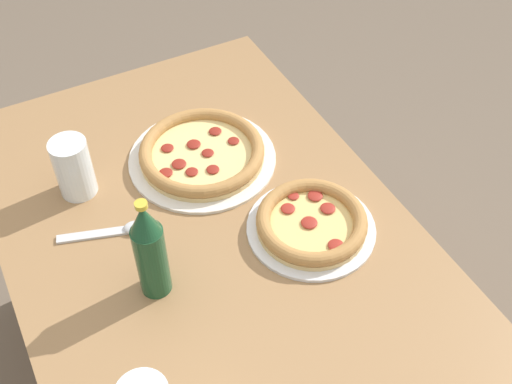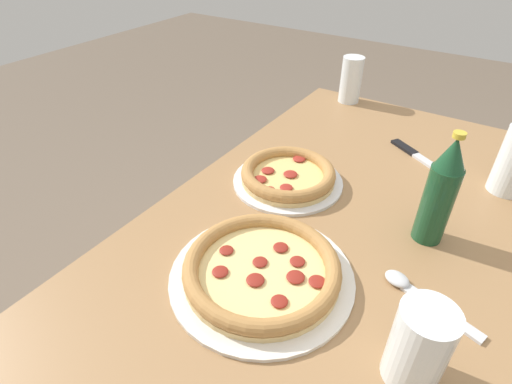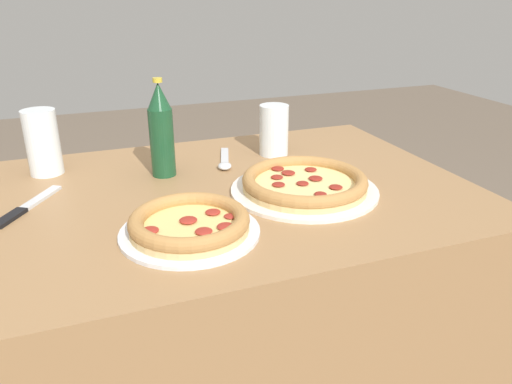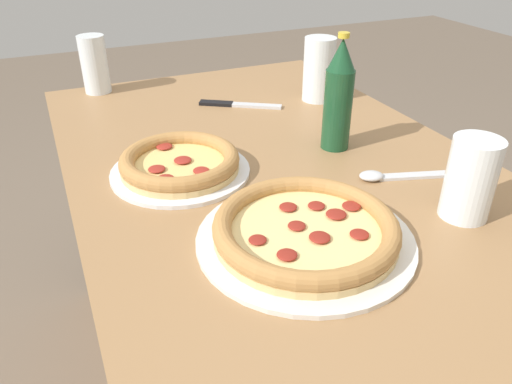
% 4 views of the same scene
% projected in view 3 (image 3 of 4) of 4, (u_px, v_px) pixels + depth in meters
% --- Properties ---
extents(table, '(1.29, 0.79, 0.72)m').
position_uv_depth(table, '(196.00, 325.00, 1.26)').
color(table, '#997047').
rests_on(table, ground_plane).
extents(pizza_margherita, '(0.33, 0.33, 0.04)m').
position_uv_depth(pizza_margherita, '(304.00, 184.00, 1.12)').
color(pizza_margherita, silver).
rests_on(pizza_margherita, table).
extents(pizza_pepperoni, '(0.27, 0.27, 0.04)m').
position_uv_depth(pizza_pepperoni, '(190.00, 224.00, 0.93)').
color(pizza_pepperoni, silver).
rests_on(pizza_pepperoni, table).
extents(glass_lemonade, '(0.08, 0.08, 0.16)m').
position_uv_depth(glass_lemonade, '(43.00, 146.00, 1.22)').
color(glass_lemonade, white).
rests_on(glass_lemonade, table).
extents(glass_orange_juice, '(0.08, 0.08, 0.14)m').
position_uv_depth(glass_orange_juice, '(274.00, 132.00, 1.36)').
color(glass_orange_juice, white).
rests_on(glass_orange_juice, table).
extents(beer_bottle, '(0.06, 0.06, 0.24)m').
position_uv_depth(beer_bottle, '(161.00, 131.00, 1.19)').
color(beer_bottle, '#194728').
rests_on(beer_bottle, table).
extents(knife, '(0.13, 0.19, 0.01)m').
position_uv_depth(knife, '(26.00, 208.00, 1.04)').
color(knife, black).
rests_on(knife, table).
extents(spoon, '(0.08, 0.18, 0.02)m').
position_uv_depth(spoon, '(225.00, 162.00, 1.30)').
color(spoon, silver).
rests_on(spoon, table).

